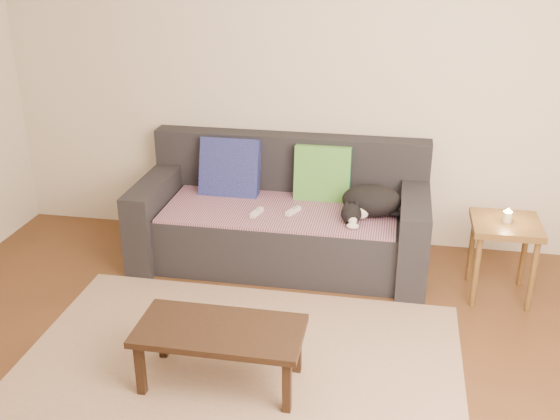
{
  "coord_description": "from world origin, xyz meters",
  "views": [
    {
      "loc": [
        0.79,
        -2.78,
        2.28
      ],
      "look_at": [
        0.05,
        1.2,
        0.55
      ],
      "focal_mm": 42.0,
      "sensor_mm": 36.0,
      "label": 1
    }
  ],
  "objects_px": {
    "sofa": "(283,220)",
    "coffee_table": "(220,335)",
    "cat": "(370,202)",
    "wii_remote_a": "(257,212)",
    "side_table": "(505,235)",
    "wii_remote_b": "(293,211)"
  },
  "relations": [
    {
      "from": "sofa",
      "to": "wii_remote_a",
      "type": "distance_m",
      "value": 0.31
    },
    {
      "from": "wii_remote_a",
      "to": "side_table",
      "type": "bearing_deg",
      "value": -77.62
    },
    {
      "from": "wii_remote_a",
      "to": "wii_remote_b",
      "type": "xyz_separation_m",
      "value": [
        0.25,
        0.07,
        0.0
      ]
    },
    {
      "from": "wii_remote_a",
      "to": "side_table",
      "type": "height_order",
      "value": "side_table"
    },
    {
      "from": "wii_remote_a",
      "to": "coffee_table",
      "type": "distance_m",
      "value": 1.32
    },
    {
      "from": "cat",
      "to": "side_table",
      "type": "xyz_separation_m",
      "value": [
        0.89,
        -0.18,
        -0.1
      ]
    },
    {
      "from": "sofa",
      "to": "cat",
      "type": "bearing_deg",
      "value": -9.16
    },
    {
      "from": "sofa",
      "to": "coffee_table",
      "type": "relative_size",
      "value": 2.37
    },
    {
      "from": "sofa",
      "to": "cat",
      "type": "xyz_separation_m",
      "value": [
        0.64,
        -0.1,
        0.24
      ]
    },
    {
      "from": "wii_remote_b",
      "to": "sofa",
      "type": "bearing_deg",
      "value": 58.97
    },
    {
      "from": "wii_remote_b",
      "to": "side_table",
      "type": "relative_size",
      "value": 0.28
    },
    {
      "from": "cat",
      "to": "wii_remote_a",
      "type": "distance_m",
      "value": 0.8
    },
    {
      "from": "sofa",
      "to": "coffee_table",
      "type": "xyz_separation_m",
      "value": [
        -0.06,
        -1.54,
        0.0
      ]
    },
    {
      "from": "coffee_table",
      "to": "sofa",
      "type": "bearing_deg",
      "value": 87.88
    },
    {
      "from": "wii_remote_a",
      "to": "wii_remote_b",
      "type": "bearing_deg",
      "value": -59.67
    },
    {
      "from": "wii_remote_b",
      "to": "coffee_table",
      "type": "height_order",
      "value": "wii_remote_b"
    },
    {
      "from": "wii_remote_b",
      "to": "coffee_table",
      "type": "distance_m",
      "value": 1.4
    },
    {
      "from": "cat",
      "to": "side_table",
      "type": "relative_size",
      "value": 0.96
    },
    {
      "from": "cat",
      "to": "coffee_table",
      "type": "distance_m",
      "value": 1.61
    },
    {
      "from": "cat",
      "to": "side_table",
      "type": "bearing_deg",
      "value": -32.6
    },
    {
      "from": "wii_remote_b",
      "to": "side_table",
      "type": "xyz_separation_m",
      "value": [
        1.43,
        -0.13,
        -0.01
      ]
    },
    {
      "from": "cat",
      "to": "wii_remote_a",
      "type": "relative_size",
      "value": 3.48
    }
  ]
}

